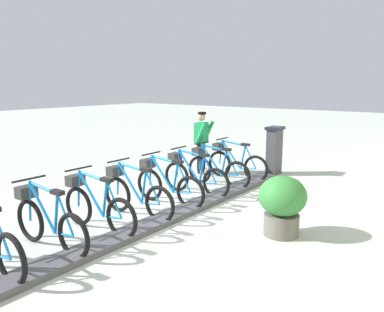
{
  "coord_description": "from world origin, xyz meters",
  "views": [
    {
      "loc": [
        -4.28,
        4.98,
        2.4
      ],
      "look_at": [
        0.5,
        -1.38,
        0.9
      ],
      "focal_mm": 36.07,
      "sensor_mm": 36.0,
      "label": 1
    }
  ],
  "objects_px": {
    "payment_kiosk": "(274,150)",
    "worker_near_rack": "(202,140)",
    "bike_docked_0": "(235,162)",
    "bike_docked_5": "(96,206)",
    "bike_docked_6": "(47,221)",
    "planter_bush": "(282,203)",
    "bike_docked_2": "(193,175)",
    "bike_docked_1": "(215,168)",
    "bike_docked_4": "(135,193)",
    "bike_docked_3": "(166,183)"
  },
  "relations": [
    {
      "from": "bike_docked_3",
      "to": "worker_near_rack",
      "type": "relative_size",
      "value": 1.04
    },
    {
      "from": "bike_docked_4",
      "to": "planter_bush",
      "type": "relative_size",
      "value": 1.77
    },
    {
      "from": "payment_kiosk",
      "to": "bike_docked_1",
      "type": "xyz_separation_m",
      "value": [
        0.57,
        1.97,
        -0.24
      ]
    },
    {
      "from": "worker_near_rack",
      "to": "planter_bush",
      "type": "bearing_deg",
      "value": 142.06
    },
    {
      "from": "payment_kiosk",
      "to": "bike_docked_2",
      "type": "relative_size",
      "value": 0.74
    },
    {
      "from": "payment_kiosk",
      "to": "planter_bush",
      "type": "relative_size",
      "value": 1.32
    },
    {
      "from": "bike_docked_0",
      "to": "bike_docked_1",
      "type": "height_order",
      "value": "same"
    },
    {
      "from": "bike_docked_6",
      "to": "planter_bush",
      "type": "xyz_separation_m",
      "value": [
        -2.53,
        -2.54,
        0.11
      ]
    },
    {
      "from": "payment_kiosk",
      "to": "bike_docked_5",
      "type": "relative_size",
      "value": 0.74
    },
    {
      "from": "bike_docked_3",
      "to": "planter_bush",
      "type": "relative_size",
      "value": 1.77
    },
    {
      "from": "bike_docked_3",
      "to": "payment_kiosk",
      "type": "bearing_deg",
      "value": -98.67
    },
    {
      "from": "bike_docked_2",
      "to": "payment_kiosk",
      "type": "bearing_deg",
      "value": -101.31
    },
    {
      "from": "bike_docked_1",
      "to": "planter_bush",
      "type": "height_order",
      "value": "bike_docked_1"
    },
    {
      "from": "bike_docked_5",
      "to": "bike_docked_6",
      "type": "distance_m",
      "value": 0.89
    },
    {
      "from": "bike_docked_5",
      "to": "worker_near_rack",
      "type": "xyz_separation_m",
      "value": [
        1.03,
        -4.43,
        0.48
      ]
    },
    {
      "from": "bike_docked_0",
      "to": "bike_docked_1",
      "type": "distance_m",
      "value": 0.89
    },
    {
      "from": "bike_docked_3",
      "to": "bike_docked_4",
      "type": "bearing_deg",
      "value": 90.0
    },
    {
      "from": "payment_kiosk",
      "to": "bike_docked_1",
      "type": "distance_m",
      "value": 2.07
    },
    {
      "from": "payment_kiosk",
      "to": "worker_near_rack",
      "type": "distance_m",
      "value": 1.96
    },
    {
      "from": "bike_docked_5",
      "to": "bike_docked_6",
      "type": "xyz_separation_m",
      "value": [
        0.0,
        0.89,
        0.0
      ]
    },
    {
      "from": "bike_docked_2",
      "to": "bike_docked_5",
      "type": "distance_m",
      "value": 2.67
    },
    {
      "from": "payment_kiosk",
      "to": "worker_near_rack",
      "type": "relative_size",
      "value": 0.77
    },
    {
      "from": "bike_docked_4",
      "to": "worker_near_rack",
      "type": "height_order",
      "value": "worker_near_rack"
    },
    {
      "from": "bike_docked_0",
      "to": "bike_docked_2",
      "type": "relative_size",
      "value": 1.0
    },
    {
      "from": "payment_kiosk",
      "to": "bike_docked_3",
      "type": "distance_m",
      "value": 3.8
    },
    {
      "from": "bike_docked_1",
      "to": "planter_bush",
      "type": "bearing_deg",
      "value": 143.09
    },
    {
      "from": "bike_docked_4",
      "to": "bike_docked_5",
      "type": "relative_size",
      "value": 1.0
    },
    {
      "from": "bike_docked_4",
      "to": "bike_docked_6",
      "type": "relative_size",
      "value": 1.0
    },
    {
      "from": "bike_docked_0",
      "to": "bike_docked_5",
      "type": "relative_size",
      "value": 1.0
    },
    {
      "from": "planter_bush",
      "to": "bike_docked_0",
      "type": "bearing_deg",
      "value": -47.79
    },
    {
      "from": "bike_docked_0",
      "to": "bike_docked_4",
      "type": "relative_size",
      "value": 1.0
    },
    {
      "from": "bike_docked_0",
      "to": "bike_docked_5",
      "type": "height_order",
      "value": "same"
    },
    {
      "from": "bike_docked_3",
      "to": "bike_docked_4",
      "type": "height_order",
      "value": "same"
    },
    {
      "from": "payment_kiosk",
      "to": "bike_docked_1",
      "type": "relative_size",
      "value": 0.74
    },
    {
      "from": "bike_docked_4",
      "to": "bike_docked_5",
      "type": "height_order",
      "value": "same"
    },
    {
      "from": "payment_kiosk",
      "to": "planter_bush",
      "type": "height_order",
      "value": "payment_kiosk"
    },
    {
      "from": "planter_bush",
      "to": "bike_docked_6",
      "type": "bearing_deg",
      "value": 45.2
    },
    {
      "from": "bike_docked_2",
      "to": "bike_docked_5",
      "type": "relative_size",
      "value": 1.0
    },
    {
      "from": "bike_docked_1",
      "to": "bike_docked_2",
      "type": "bearing_deg",
      "value": 90.0
    },
    {
      "from": "worker_near_rack",
      "to": "bike_docked_0",
      "type": "bearing_deg",
      "value": -179.24
    },
    {
      "from": "bike_docked_5",
      "to": "worker_near_rack",
      "type": "bearing_deg",
      "value": -76.92
    },
    {
      "from": "bike_docked_6",
      "to": "worker_near_rack",
      "type": "height_order",
      "value": "worker_near_rack"
    },
    {
      "from": "payment_kiosk",
      "to": "bike_docked_5",
      "type": "height_order",
      "value": "payment_kiosk"
    },
    {
      "from": "bike_docked_2",
      "to": "bike_docked_3",
      "type": "relative_size",
      "value": 1.0
    },
    {
      "from": "bike_docked_3",
      "to": "bike_docked_5",
      "type": "bearing_deg",
      "value": 90.0
    },
    {
      "from": "payment_kiosk",
      "to": "bike_docked_1",
      "type": "height_order",
      "value": "payment_kiosk"
    },
    {
      "from": "payment_kiosk",
      "to": "bike_docked_1",
      "type": "bearing_deg",
      "value": 73.82
    },
    {
      "from": "bike_docked_1",
      "to": "bike_docked_5",
      "type": "distance_m",
      "value": 3.55
    },
    {
      "from": "bike_docked_0",
      "to": "bike_docked_3",
      "type": "xyz_separation_m",
      "value": [
        0.0,
        2.67,
        0.0
      ]
    },
    {
      "from": "bike_docked_0",
      "to": "bike_docked_2",
      "type": "distance_m",
      "value": 1.78
    }
  ]
}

